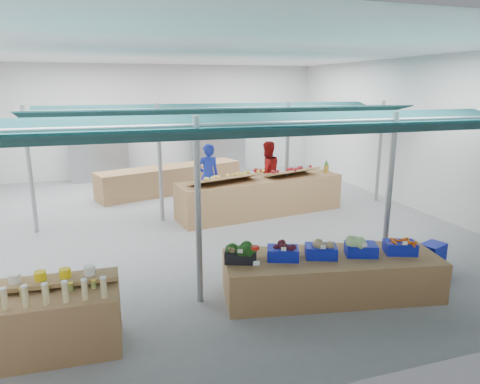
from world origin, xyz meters
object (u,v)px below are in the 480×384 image
(bottle_shelf, at_px, (47,320))
(crate_stack, at_px, (432,258))
(vendor_left, at_px, (208,176))
(vendor_right, at_px, (267,172))
(veg_counter, at_px, (331,276))
(fruit_counter, at_px, (261,196))

(bottle_shelf, height_order, crate_stack, bottle_shelf)
(crate_stack, relative_size, vendor_left, 0.30)
(vendor_left, bearing_deg, vendor_right, 171.40)
(bottle_shelf, relative_size, vendor_left, 1.02)
(veg_counter, height_order, fruit_counter, fruit_counter)
(bottle_shelf, relative_size, veg_counter, 0.53)
(bottle_shelf, height_order, veg_counter, bottle_shelf)
(veg_counter, relative_size, fruit_counter, 0.77)
(bottle_shelf, distance_m, vendor_right, 8.20)
(veg_counter, distance_m, vendor_left, 5.91)
(vendor_left, relative_size, vendor_right, 1.00)
(crate_stack, distance_m, vendor_left, 6.37)
(fruit_counter, relative_size, vendor_left, 2.50)
(fruit_counter, distance_m, vendor_right, 1.32)
(veg_counter, xyz_separation_m, vendor_right, (1.12, 5.84, 0.58))
(vendor_left, bearing_deg, fruit_counter, 128.89)
(vendor_left, bearing_deg, crate_stack, 109.25)
(vendor_left, xyz_separation_m, vendor_right, (1.80, 0.00, 0.00))
(veg_counter, bearing_deg, crate_stack, 16.48)
(bottle_shelf, bearing_deg, fruit_counter, 48.38)
(veg_counter, height_order, vendor_left, vendor_left)
(fruit_counter, distance_m, vendor_left, 1.68)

